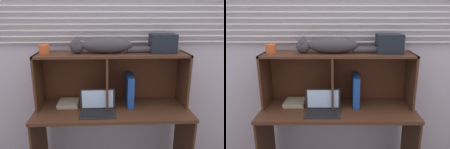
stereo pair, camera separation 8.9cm
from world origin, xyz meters
TOP-DOWN VIEW (x-y plane):
  - back_panel_with_blinds at (0.00, 0.55)m, footprint 4.40×0.08m
  - desk at (0.00, 0.23)m, footprint 1.46×0.55m
  - hutch_shelf_unit at (-0.01, 0.37)m, footprint 1.42×0.33m
  - cat at (-0.07, 0.33)m, footprint 0.84×0.17m
  - laptop at (-0.14, 0.15)m, footprint 0.32×0.20m
  - binder_upright at (0.17, 0.33)m, footprint 0.06×0.26m
  - book_stack at (-0.43, 0.33)m, footprint 0.20×0.22m
  - small_basket at (-0.63, 0.33)m, footprint 0.10×0.10m
  - storage_box at (0.48, 0.33)m, footprint 0.24×0.17m

SIDE VIEW (x-z plane):
  - desk at x=0.00m, z-range 0.22..0.92m
  - book_stack at x=-0.43m, z-range 0.70..0.74m
  - laptop at x=-0.14m, z-range 0.65..0.85m
  - binder_upright at x=0.17m, z-range 0.70..1.01m
  - hutch_shelf_unit at x=-0.01m, z-range 0.80..1.32m
  - back_panel_with_blinds at x=0.00m, z-range 0.01..2.51m
  - small_basket at x=-0.63m, z-range 1.22..1.30m
  - cat at x=-0.07m, z-range 1.22..1.37m
  - storage_box at x=0.48m, z-range 1.22..1.40m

